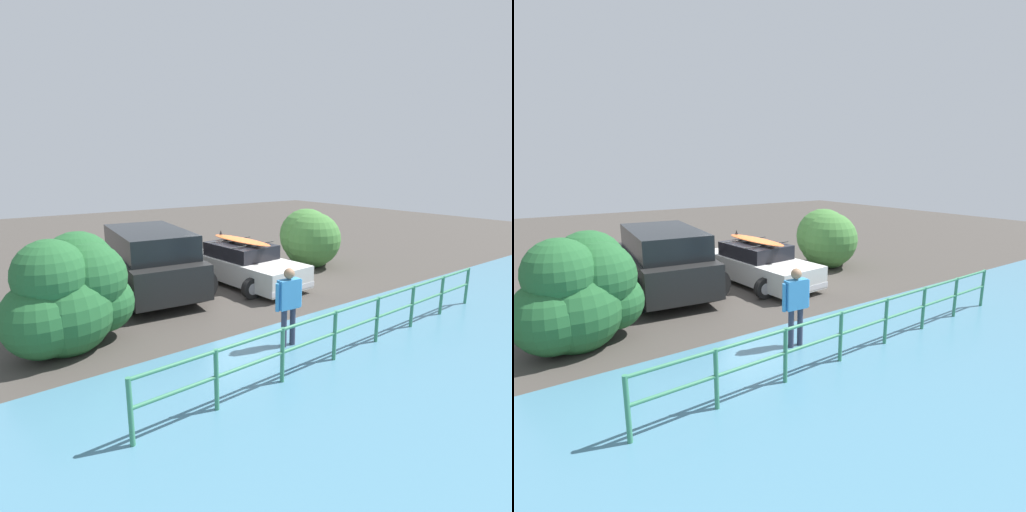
% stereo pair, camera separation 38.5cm
% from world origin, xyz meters
% --- Properties ---
extents(ground_plane, '(44.00, 44.00, 0.02)m').
position_xyz_m(ground_plane, '(0.00, 0.00, -0.01)').
color(ground_plane, '#423D38').
rests_on(ground_plane, ground).
extents(sedan_car, '(2.45, 4.29, 1.49)m').
position_xyz_m(sedan_car, '(-0.03, 0.26, 0.58)').
color(sedan_car, silver).
rests_on(sedan_car, ground).
extents(suv_car, '(3.07, 4.52, 1.82)m').
position_xyz_m(suv_car, '(2.67, -0.35, 0.95)').
color(suv_car, black).
rests_on(suv_car, ground).
extents(person_bystander, '(0.62, 0.21, 1.59)m').
position_xyz_m(person_bystander, '(1.76, 4.42, 0.95)').
color(person_bystander, '#33384C').
rests_on(person_bystander, ground).
extents(railing_fence, '(8.94, 0.32, 0.95)m').
position_xyz_m(railing_fence, '(0.83, 5.36, 0.62)').
color(railing_fence, '#387F5B').
rests_on(railing_fence, ground).
extents(bush_near_left, '(2.20, 2.36, 2.13)m').
position_xyz_m(bush_near_left, '(-3.24, -0.20, 0.92)').
color(bush_near_left, '#4C3828').
rests_on(bush_near_left, ground).
extents(bush_near_right, '(2.50, 2.16, 2.30)m').
position_xyz_m(bush_near_right, '(5.18, 1.98, 1.08)').
color(bush_near_right, '#4C3828').
rests_on(bush_near_right, ground).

